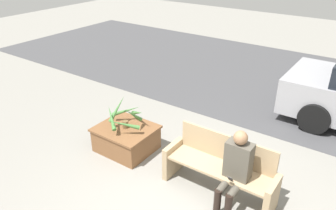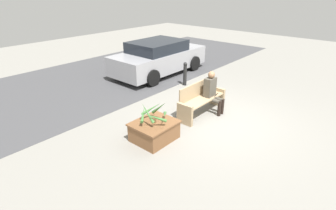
# 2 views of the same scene
# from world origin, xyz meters

# --- Properties ---
(ground_plane) EXTENTS (30.00, 30.00, 0.00)m
(ground_plane) POSITION_xyz_m (0.00, 0.00, 0.00)
(ground_plane) COLOR gray
(road_surface) EXTENTS (20.00, 6.00, 0.01)m
(road_surface) POSITION_xyz_m (0.00, 5.70, 0.00)
(road_surface) COLOR #424244
(road_surface) RESTS_ON ground_plane
(bench) EXTENTS (1.76, 0.50, 0.93)m
(bench) POSITION_xyz_m (0.05, 0.68, 0.44)
(bench) COLOR tan
(bench) RESTS_ON ground_plane
(person_seated) EXTENTS (0.37, 0.57, 1.25)m
(person_seated) POSITION_xyz_m (0.36, 0.50, 0.69)
(person_seated) COLOR #4C473D
(person_seated) RESTS_ON ground_plane
(planter_box) EXTENTS (1.03, 0.90, 0.47)m
(planter_box) POSITION_xyz_m (-1.89, 0.70, 0.25)
(planter_box) COLOR brown
(planter_box) RESTS_ON ground_plane
(potted_plant) EXTENTS (0.79, 0.79, 0.54)m
(potted_plant) POSITION_xyz_m (-1.89, 0.71, 0.72)
(potted_plant) COLOR brown
(potted_plant) RESTS_ON planter_box
(parked_car) EXTENTS (4.30, 1.98, 1.40)m
(parked_car) POSITION_xyz_m (2.12, 4.25, 0.70)
(parked_car) COLOR #99999E
(parked_car) RESTS_ON ground_plane
(bollard_post) EXTENTS (0.14, 0.14, 0.89)m
(bollard_post) POSITION_xyz_m (1.67, 2.50, 0.47)
(bollard_post) COLOR black
(bollard_post) RESTS_ON ground_plane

